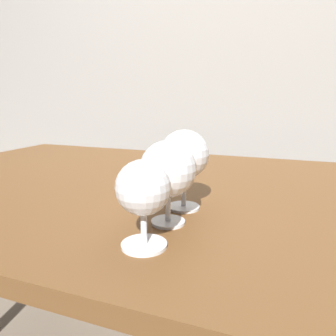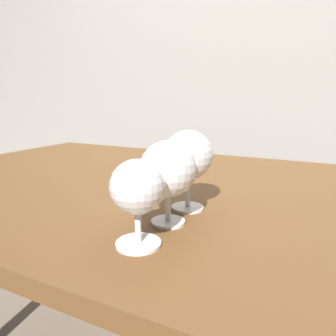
# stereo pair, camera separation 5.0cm
# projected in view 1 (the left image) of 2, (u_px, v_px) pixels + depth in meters

# --- Properties ---
(back_wall) EXTENTS (5.00, 0.08, 2.60)m
(back_wall) POSITION_uv_depth(u_px,v_px,m) (243.00, 24.00, 1.70)
(back_wall) COLOR gray
(back_wall) RESTS_ON ground_plane
(dining_table) EXTENTS (1.50, 0.87, 0.71)m
(dining_table) POSITION_uv_depth(u_px,v_px,m) (166.00, 215.00, 0.76)
(dining_table) COLOR brown
(dining_table) RESTS_ON ground_plane
(wine_glass_chardonnay) EXTENTS (0.08, 0.08, 0.12)m
(wine_glass_chardonnay) POSITION_uv_depth(u_px,v_px,m) (143.00, 190.00, 0.42)
(wine_glass_chardonnay) COLOR white
(wine_glass_chardonnay) RESTS_ON dining_table
(wine_glass_pinot) EXTENTS (0.09, 0.09, 0.14)m
(wine_glass_pinot) POSITION_uv_depth(u_px,v_px,m) (168.00, 170.00, 0.50)
(wine_glass_pinot) COLOR white
(wine_glass_pinot) RESTS_ON dining_table
(wine_glass_cabernet) EXTENTS (0.09, 0.09, 0.15)m
(wine_glass_cabernet) POSITION_uv_depth(u_px,v_px,m) (184.00, 156.00, 0.57)
(wine_glass_cabernet) COLOR white
(wine_glass_cabernet) RESTS_ON dining_table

